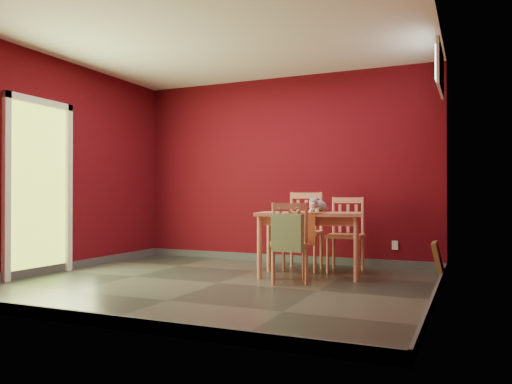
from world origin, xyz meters
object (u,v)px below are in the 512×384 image
at_px(chair_far_left, 304,230).
at_px(chair_near, 289,242).
at_px(chair_far_right, 346,233).
at_px(picture_frame, 438,261).
at_px(cat, 318,204).
at_px(tote_bag, 287,233).
at_px(dining_table, 310,220).

relative_size(chair_far_left, chair_near, 1.14).
bearing_deg(chair_far_right, picture_frame, -9.86).
bearing_deg(cat, chair_far_right, 37.76).
xyz_separation_m(chair_near, cat, (0.15, 0.60, 0.41)).
relative_size(chair_far_left, tote_bag, 2.16).
distance_m(chair_far_left, tote_bag, 1.28).
bearing_deg(chair_far_left, chair_far_right, 3.53).
bearing_deg(tote_bag, chair_far_left, 100.37).
xyz_separation_m(chair_far_left, chair_near, (0.18, -1.06, -0.06)).
bearing_deg(cat, chair_near, -131.81).
xyz_separation_m(chair_far_left, cat, (0.33, -0.46, 0.35)).
relative_size(chair_far_right, cat, 2.33).
bearing_deg(dining_table, chair_near, -97.72).
relative_size(chair_far_left, cat, 2.49).
distance_m(chair_far_right, picture_frame, 1.16).
relative_size(chair_far_right, tote_bag, 2.02).
distance_m(dining_table, picture_frame, 1.53).
xyz_separation_m(dining_table, picture_frame, (1.42, 0.38, -0.45)).
distance_m(tote_bag, cat, 0.86).
relative_size(chair_far_left, chair_far_right, 1.07).
relative_size(chair_near, tote_bag, 1.89).
bearing_deg(cat, tote_bag, -124.62).
distance_m(dining_table, tote_bag, 0.73).
bearing_deg(chair_near, picture_frame, 31.10).
bearing_deg(chair_far_right, cat, -114.59).
height_order(chair_far_left, chair_far_right, chair_far_left).
bearing_deg(chair_far_right, dining_table, -118.21).
distance_m(dining_table, cat, 0.23).
xyz_separation_m(cat, picture_frame, (1.34, 0.30, -0.65)).
xyz_separation_m(dining_table, chair_near, (-0.07, -0.52, -0.21)).
xyz_separation_m(chair_far_left, chair_far_right, (0.55, 0.03, -0.03)).
relative_size(tote_bag, picture_frame, 1.08).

